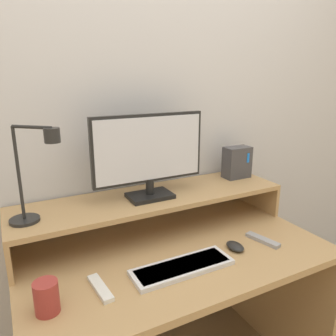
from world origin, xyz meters
The scene contains 11 objects.
wall_back centered at (0.00, 0.76, 1.25)m, with size 6.00×0.05×2.50m.
desk centered at (0.00, 0.36, 0.53)m, with size 1.24×0.72×0.74m.
monitor_shelf centered at (0.00, 0.56, 0.88)m, with size 1.24×0.33×0.17m.
monitor centered at (-0.02, 0.55, 1.11)m, with size 0.51×0.13×0.37m.
desk_lamp centered at (-0.49, 0.49, 1.09)m, with size 0.19×0.18×0.36m.
router_dock centered at (0.51, 0.61, 0.99)m, with size 0.14×0.08×0.17m.
keyboard centered at (-0.05, 0.21, 0.75)m, with size 0.39×0.13×0.02m.
mouse centered at (0.22, 0.24, 0.75)m, with size 0.06×0.09×0.03m.
remote_control centered at (-0.35, 0.24, 0.74)m, with size 0.05×0.16×0.02m.
remote_secondary centered at (0.37, 0.24, 0.74)m, with size 0.07×0.16×0.02m.
mug centered at (-0.52, 0.21, 0.79)m, with size 0.07×0.07×0.10m.
Camera 1 is at (-0.58, -0.70, 1.43)m, focal length 35.00 mm.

